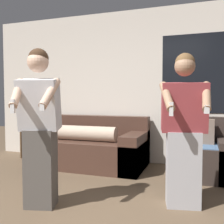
# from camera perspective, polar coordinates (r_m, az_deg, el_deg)

# --- Properties ---
(wall_back) EXTENTS (5.70, 0.07, 2.70)m
(wall_back) POSITION_cam_1_polar(r_m,az_deg,el_deg) (4.73, 5.06, 5.56)
(wall_back) COLOR silver
(wall_back) RESTS_ON ground_plane
(couch) EXTENTS (1.88, 0.99, 0.83)m
(couch) POSITION_cam_1_polar(r_m,az_deg,el_deg) (4.51, -4.77, -7.73)
(couch) COLOR #472D23
(couch) RESTS_ON ground_plane
(armchair) EXTENTS (0.80, 0.80, 0.86)m
(armchair) POSITION_cam_1_polar(r_m,az_deg,el_deg) (4.09, 18.75, -8.85)
(armchair) COLOR #332823
(armchair) RESTS_ON ground_plane
(side_table) EXTENTS (0.41, 0.46, 0.83)m
(side_table) POSITION_cam_1_polar(r_m,az_deg,el_deg) (5.32, -16.60, -3.47)
(side_table) COLOR brown
(side_table) RESTS_ON ground_plane
(person_left) EXTENTS (0.48, 0.56, 1.66)m
(person_left) POSITION_cam_1_polar(r_m,az_deg,el_deg) (2.83, -15.51, -3.22)
(person_left) COLOR #56514C
(person_left) RESTS_ON ground_plane
(person_right) EXTENTS (0.52, 0.54, 1.61)m
(person_right) POSITION_cam_1_polar(r_m,az_deg,el_deg) (2.85, 15.35, -4.00)
(person_right) COLOR #B2B2B7
(person_right) RESTS_ON ground_plane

